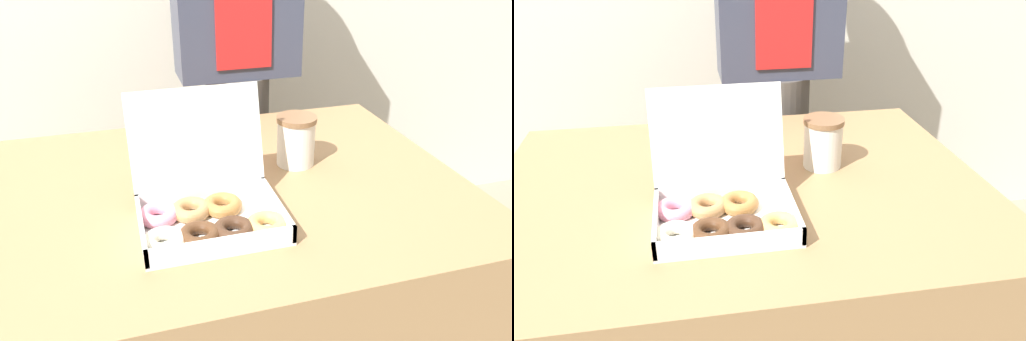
{
  "view_description": "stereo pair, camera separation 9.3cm",
  "coord_description": "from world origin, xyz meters",
  "views": [
    {
      "loc": [
        -0.2,
        -0.98,
        1.31
      ],
      "look_at": [
        0.03,
        -0.18,
        0.89
      ],
      "focal_mm": 35.0,
      "sensor_mm": 36.0,
      "label": 1
    },
    {
      "loc": [
        -0.11,
        -1.0,
        1.31
      ],
      "look_at": [
        0.03,
        -0.18,
        0.89
      ],
      "focal_mm": 35.0,
      "sensor_mm": 36.0,
      "label": 2
    }
  ],
  "objects": [
    {
      "name": "table",
      "position": [
        0.0,
        0.0,
        0.39
      ],
      "size": [
        1.12,
        0.83,
        0.77
      ],
      "color": "#99754C",
      "rests_on": "ground_plane"
    },
    {
      "name": "coffee_cup",
      "position": [
        0.2,
        0.06,
        0.83
      ],
      "size": [
        0.1,
        0.1,
        0.12
      ],
      "color": "silver",
      "rests_on": "table"
    },
    {
      "name": "donut_box",
      "position": [
        -0.06,
        -0.15,
        0.81
      ],
      "size": [
        0.29,
        0.27,
        0.24
      ],
      "color": "white",
      "rests_on": "table"
    },
    {
      "name": "person_customer",
      "position": [
        0.2,
        0.61,
        0.88
      ],
      "size": [
        0.39,
        0.22,
        1.61
      ],
      "color": "#4C4742",
      "rests_on": "ground_plane"
    }
  ]
}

